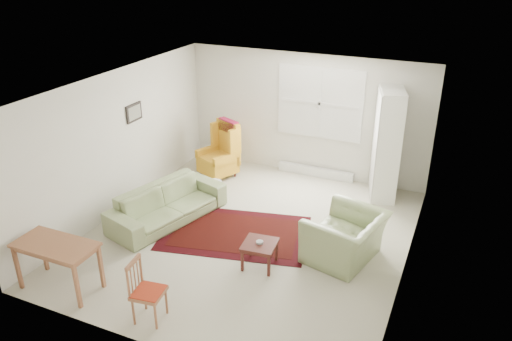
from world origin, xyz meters
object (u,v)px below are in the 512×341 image
at_px(sofa, 167,198).
at_px(stool, 214,191).
at_px(coffee_table, 260,254).
at_px(desk, 59,266).
at_px(cabinet, 387,145).
at_px(desk_chair, 148,291).
at_px(wingback_chair, 217,150).
at_px(armchair, 345,233).

height_order(sofa, stool, sofa).
xyz_separation_m(coffee_table, desk, (-2.32, -1.60, 0.16)).
bearing_deg(coffee_table, cabinet, 68.36).
height_order(cabinet, desk_chair, cabinet).
distance_m(sofa, stool, 1.07).
bearing_deg(desk, coffee_table, 34.58).
bearing_deg(desk_chair, wingback_chair, 8.64).
relative_size(sofa, stool, 5.38).
bearing_deg(stool, coffee_table, -44.32).
distance_m(armchair, stool, 2.85).
height_order(wingback_chair, desk, wingback_chair).
relative_size(armchair, desk_chair, 1.32).
distance_m(wingback_chair, desk_chair, 4.37).
bearing_deg(sofa, armchair, -71.95).
bearing_deg(coffee_table, armchair, 32.86).
relative_size(coffee_table, desk, 0.43).
xyz_separation_m(sofa, stool, (0.39, 0.96, -0.23)).
distance_m(coffee_table, cabinet, 3.40).
distance_m(sofa, cabinet, 4.10).
bearing_deg(wingback_chair, desk_chair, -48.85).
height_order(sofa, coffee_table, sofa).
bearing_deg(sofa, desk_chair, -135.82).
bearing_deg(desk, armchair, 34.03).
xyz_separation_m(stool, cabinet, (2.83, 1.49, 0.84)).
xyz_separation_m(wingback_chair, desk_chair, (1.24, -4.19, -0.15)).
xyz_separation_m(sofa, desk, (-0.32, -2.21, -0.07)).
distance_m(wingback_chair, coffee_table, 3.30).
xyz_separation_m(wingback_chair, desk, (-0.27, -4.16, -0.22)).
bearing_deg(cabinet, coffee_table, -127.01).
height_order(coffee_table, desk, desk).
xyz_separation_m(desk, desk_chair, (1.51, -0.03, 0.07)).
bearing_deg(desk_chair, coffee_table, -34.29).
bearing_deg(sofa, stool, -5.98).
height_order(armchair, desk_chair, armchair).
relative_size(sofa, cabinet, 1.02).
bearing_deg(armchair, coffee_table, -43.88).
bearing_deg(armchair, cabinet, -169.65).
relative_size(cabinet, desk_chair, 2.41).
height_order(cabinet, desk, cabinet).
height_order(wingback_chair, cabinet, cabinet).
distance_m(cabinet, desk, 5.89).
height_order(sofa, desk_chair, desk_chair).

